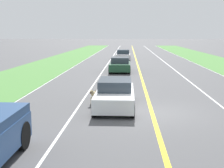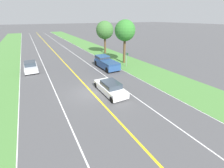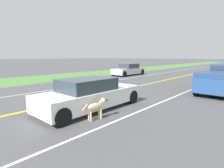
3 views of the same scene
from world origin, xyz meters
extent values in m
plane|color=#4C4C4F|center=(0.00, 0.00, 0.00)|extent=(400.00, 400.00, 0.00)
cube|color=yellow|center=(0.00, 0.00, 0.00)|extent=(0.18, 160.00, 0.01)
cube|color=white|center=(7.00, 0.00, 0.00)|extent=(0.14, 160.00, 0.01)
cube|color=white|center=(3.50, 0.00, 0.00)|extent=(0.10, 160.00, 0.01)
cube|color=white|center=(1.71, -1.04, 0.50)|extent=(1.79, 4.66, 0.66)
cube|color=#2D3842|center=(1.71, -1.23, 1.08)|extent=(1.54, 2.24, 0.50)
cylinder|color=black|center=(2.52, 0.88, 0.32)|extent=(0.22, 0.63, 0.63)
cylinder|color=black|center=(2.52, -2.97, 0.32)|extent=(0.22, 0.63, 0.63)
cylinder|color=black|center=(0.91, 0.88, 0.32)|extent=(0.22, 0.63, 0.63)
cylinder|color=black|center=(0.91, -2.97, 0.32)|extent=(0.22, 0.63, 0.63)
ellipsoid|color=#D1B784|center=(2.85, -1.84, 0.48)|extent=(0.29, 0.63, 0.26)
cylinder|color=#D1B784|center=(2.95, -1.65, 0.18)|extent=(0.07, 0.07, 0.35)
cylinder|color=#D1B784|center=(2.88, -2.06, 0.18)|extent=(0.07, 0.07, 0.35)
cylinder|color=#D1B784|center=(2.82, -1.62, 0.18)|extent=(0.07, 0.07, 0.35)
cylinder|color=#D1B784|center=(2.75, -2.04, 0.18)|extent=(0.07, 0.07, 0.35)
cylinder|color=#D1B784|center=(2.89, -1.59, 0.58)|extent=(0.15, 0.18, 0.16)
sphere|color=#D1B784|center=(2.91, -1.49, 0.64)|extent=(0.24, 0.24, 0.21)
ellipsoid|color=#331E14|center=(2.94, -1.35, 0.62)|extent=(0.11, 0.11, 0.08)
cone|color=tan|center=(2.97, -1.51, 0.72)|extent=(0.08, 0.08, 0.09)
cone|color=tan|center=(2.85, -1.49, 0.72)|extent=(0.08, 0.08, 0.09)
cylinder|color=#D1B784|center=(2.78, -2.24, 0.52)|extent=(0.08, 0.23, 0.23)
cylinder|color=black|center=(4.31, 4.72, 0.43)|extent=(0.22, 0.87, 0.87)
cube|color=#1E472D|center=(1.85, -15.41, 0.51)|extent=(1.90, 4.41, 0.64)
cube|color=#2D3842|center=(1.85, -15.58, 1.08)|extent=(1.63, 2.12, 0.51)
cylinder|color=black|center=(2.71, -13.64, 0.34)|extent=(0.22, 0.67, 0.67)
cylinder|color=black|center=(2.71, -17.17, 0.34)|extent=(0.22, 0.67, 0.67)
cylinder|color=black|center=(0.98, -13.64, 0.34)|extent=(0.22, 0.67, 0.67)
cylinder|color=black|center=(0.98, -17.17, 0.34)|extent=(0.22, 0.67, 0.67)
cube|color=silver|center=(1.76, -28.82, 0.49)|extent=(1.88, 4.78, 0.62)
cube|color=#2D3842|center=(1.76, -29.01, 1.08)|extent=(1.62, 2.29, 0.57)
cylinder|color=black|center=(2.62, -26.85, 0.32)|extent=(0.22, 0.64, 0.64)
cylinder|color=black|center=(2.62, -30.79, 0.32)|extent=(0.22, 0.64, 0.64)
cylinder|color=black|center=(0.91, -26.85, 0.32)|extent=(0.22, 0.64, 0.64)
cylinder|color=black|center=(0.91, -30.79, 0.32)|extent=(0.22, 0.64, 0.64)
camera|label=1|loc=(1.10, 13.76, 3.53)|focal=50.00mm
camera|label=2|loc=(-5.08, -13.83, 7.50)|focal=24.00mm
camera|label=3|loc=(7.29, -5.87, 2.22)|focal=28.00mm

